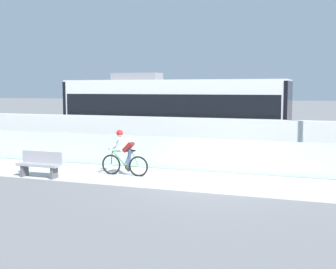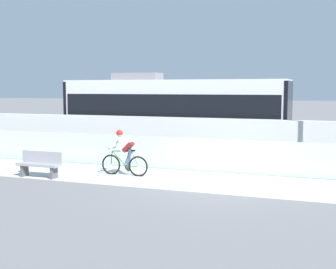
{
  "view_description": "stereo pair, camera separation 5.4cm",
  "coord_description": "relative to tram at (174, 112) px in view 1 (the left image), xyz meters",
  "views": [
    {
      "loc": [
        3.56,
        -14.16,
        3.06
      ],
      "look_at": [
        -2.43,
        2.35,
        1.25
      ],
      "focal_mm": 48.32,
      "sensor_mm": 36.0,
      "label": 1
    },
    {
      "loc": [
        3.61,
        -14.14,
        3.06
      ],
      "look_at": [
        -2.43,
        2.35,
        1.25
      ],
      "focal_mm": 48.32,
      "sensor_mm": 36.0,
      "label": 2
    }
  ],
  "objects": [
    {
      "name": "ground_plane",
      "position": [
        3.76,
        -6.85,
        -1.89
      ],
      "size": [
        200.0,
        200.0,
        0.0
      ],
      "primitive_type": "plane",
      "color": "slate"
    },
    {
      "name": "bike_path_deck",
      "position": [
        3.76,
        -6.85,
        -1.89
      ],
      "size": [
        32.0,
        3.2,
        0.01
      ],
      "primitive_type": "cube",
      "color": "beige",
      "rests_on": "ground"
    },
    {
      "name": "glass_parapet",
      "position": [
        3.76,
        -5.0,
        -1.29
      ],
      "size": [
        32.0,
        0.05,
        1.2
      ],
      "primitive_type": "cube",
      "color": "silver",
      "rests_on": "ground"
    },
    {
      "name": "concrete_barrier_wall",
      "position": [
        3.76,
        -3.2,
        -0.98
      ],
      "size": [
        32.0,
        0.36,
        1.83
      ],
      "primitive_type": "cube",
      "color": "silver",
      "rests_on": "ground"
    },
    {
      "name": "tram_rail_near",
      "position": [
        3.76,
        -0.72,
        -1.89
      ],
      "size": [
        32.0,
        0.08,
        0.01
      ],
      "primitive_type": "cube",
      "color": "#595654",
      "rests_on": "ground"
    },
    {
      "name": "tram_rail_far",
      "position": [
        3.76,
        0.72,
        -1.89
      ],
      "size": [
        32.0,
        0.08,
        0.01
      ],
      "primitive_type": "cube",
      "color": "#595654",
      "rests_on": "ground"
    },
    {
      "name": "tram",
      "position": [
        0.0,
        0.0,
        0.0
      ],
      "size": [
        11.06,
        2.54,
        3.81
      ],
      "color": "silver",
      "rests_on": "ground"
    },
    {
      "name": "cyclist_on_bike",
      "position": [
        0.57,
        -6.85,
        -1.11
      ],
      "size": [
        1.77,
        0.58,
        1.61
      ],
      "color": "black",
      "rests_on": "ground"
    },
    {
      "name": "bench",
      "position": [
        -2.02,
        -8.14,
        -1.41
      ],
      "size": [
        1.6,
        0.45,
        0.89
      ],
      "color": "gray",
      "rests_on": "ground"
    }
  ]
}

